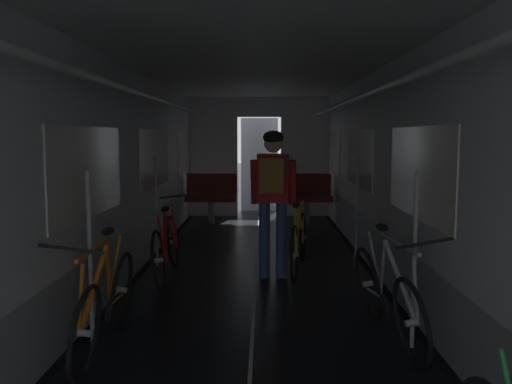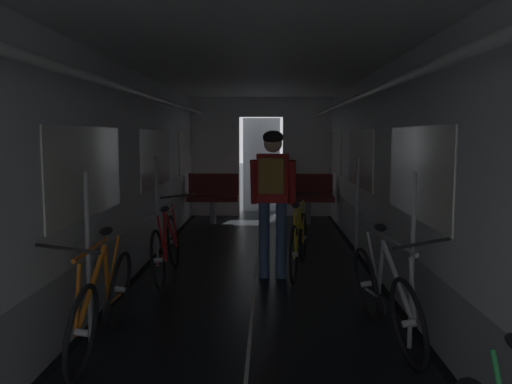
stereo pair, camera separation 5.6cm
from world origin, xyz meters
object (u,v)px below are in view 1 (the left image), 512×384
(person_cyclist_aisle, at_px, (273,188))
(bicycle_orange, at_px, (105,302))
(bicycle_silver, at_px, (388,295))
(bicycle_yellow_in_aisle, at_px, (299,241))
(bicycle_red, at_px, (167,246))
(bench_seat_far_right, at_px, (306,194))
(bench_seat_far_left, at_px, (211,194))

(person_cyclist_aisle, bearing_deg, bicycle_orange, -122.20)
(bicycle_silver, relative_size, person_cyclist_aisle, 0.98)
(bicycle_orange, distance_m, bicycle_yellow_in_aisle, 2.92)
(bicycle_yellow_in_aisle, bearing_deg, bicycle_red, -169.46)
(bicycle_silver, distance_m, bicycle_yellow_in_aisle, 2.24)
(person_cyclist_aisle, relative_size, bicycle_yellow_in_aisle, 1.03)
(person_cyclist_aisle, bearing_deg, bench_seat_far_right, 79.94)
(bicycle_orange, xyz_separation_m, person_cyclist_aisle, (1.34, 2.13, 0.69))
(bicycle_red, relative_size, bicycle_yellow_in_aisle, 1.01)
(bench_seat_far_left, relative_size, bicycle_orange, 0.58)
(bicycle_orange, relative_size, bicycle_red, 1.00)
(bench_seat_far_right, relative_size, bicycle_red, 0.58)
(bicycle_red, bearing_deg, bicycle_orange, -92.68)
(bench_seat_far_left, height_order, bench_seat_far_right, same)
(bench_seat_far_right, bearing_deg, bicycle_orange, -108.60)
(bench_seat_far_left, distance_m, bicycle_red, 3.96)
(bench_seat_far_left, distance_m, person_cyclist_aisle, 4.11)
(bench_seat_far_right, height_order, bicycle_silver, bicycle_silver)
(bicycle_silver, bearing_deg, bicycle_orange, -174.14)
(bench_seat_far_left, bearing_deg, bicycle_yellow_in_aisle, -68.70)
(bench_seat_far_right, height_order, bicycle_yellow_in_aisle, bench_seat_far_right)
(person_cyclist_aisle, bearing_deg, bicycle_yellow_in_aisle, 39.36)
(bicycle_red, bearing_deg, bicycle_yellow_in_aisle, 10.54)
(person_cyclist_aisle, bearing_deg, bench_seat_far_left, 105.71)
(person_cyclist_aisle, height_order, bicycle_yellow_in_aisle, person_cyclist_aisle)
(bench_seat_far_left, bearing_deg, bicycle_orange, -92.25)
(bicycle_silver, bearing_deg, bicycle_red, 138.88)
(bench_seat_far_left, distance_m, bench_seat_far_right, 1.80)
(bicycle_yellow_in_aisle, bearing_deg, bench_seat_far_right, 84.18)
(bench_seat_far_right, relative_size, bicycle_yellow_in_aisle, 0.59)
(bench_seat_far_right, xyz_separation_m, bicycle_yellow_in_aisle, (-0.37, -3.66, -0.18))
(bench_seat_far_right, height_order, person_cyclist_aisle, person_cyclist_aisle)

